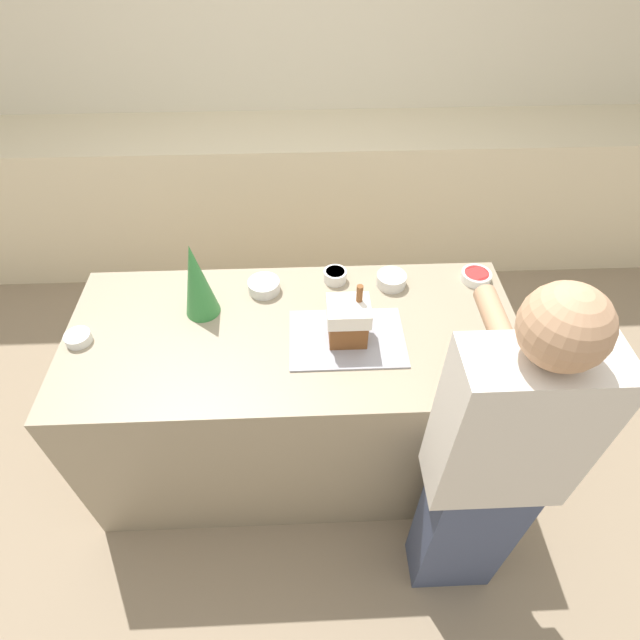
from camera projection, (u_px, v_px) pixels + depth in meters
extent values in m
plane|color=gray|center=(300.00, 448.00, 2.59)|extent=(12.00, 12.00, 0.00)
cube|color=beige|center=(290.00, 50.00, 3.07)|extent=(8.00, 0.05, 2.60)
cube|color=beige|center=(295.00, 196.00, 3.43)|extent=(6.00, 0.60, 0.94)
cube|color=gray|center=(298.00, 398.00, 2.28)|extent=(1.80, 0.79, 0.88)
cube|color=#9E9EA8|center=(347.00, 338.00, 1.93)|extent=(0.44, 0.31, 0.01)
cube|color=brown|center=(348.00, 328.00, 1.89)|extent=(0.14, 0.13, 0.11)
cube|color=white|center=(349.00, 311.00, 1.83)|extent=(0.16, 0.14, 0.06)
cylinder|color=brown|center=(360.00, 293.00, 1.80)|extent=(0.02, 0.02, 0.07)
cone|color=#33843D|center=(197.00, 280.00, 1.93)|extent=(0.14, 0.14, 0.33)
cylinder|color=silver|center=(264.00, 286.00, 2.12)|extent=(0.13, 0.13, 0.05)
cylinder|color=yellow|center=(264.00, 283.00, 2.10)|extent=(0.11, 0.11, 0.01)
cylinder|color=silver|center=(391.00, 280.00, 2.14)|extent=(0.13, 0.13, 0.05)
cylinder|color=red|center=(392.00, 276.00, 2.13)|extent=(0.10, 0.10, 0.01)
cylinder|color=white|center=(335.00, 276.00, 2.16)|extent=(0.10, 0.10, 0.05)
cylinder|color=brown|center=(335.00, 272.00, 2.15)|extent=(0.08, 0.08, 0.01)
cylinder|color=white|center=(476.00, 276.00, 2.17)|extent=(0.13, 0.13, 0.04)
cylinder|color=red|center=(477.00, 274.00, 2.16)|extent=(0.11, 0.11, 0.01)
cylinder|color=white|center=(78.00, 338.00, 1.91)|extent=(0.10, 0.10, 0.04)
cylinder|color=brown|center=(77.00, 336.00, 1.90)|extent=(0.08, 0.08, 0.01)
cube|color=#424C6B|center=(463.00, 528.00, 1.91)|extent=(0.33, 0.18, 0.78)
cube|color=silver|center=(514.00, 428.00, 1.41)|extent=(0.42, 0.19, 0.62)
sphere|color=tan|center=(565.00, 327.00, 1.12)|extent=(0.21, 0.21, 0.21)
cylinder|color=tan|center=(504.00, 341.00, 1.47)|extent=(0.07, 0.42, 0.07)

